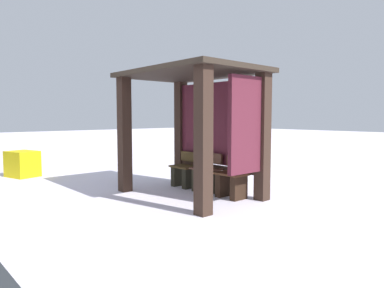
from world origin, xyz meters
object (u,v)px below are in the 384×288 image
(bench_left_inside, at_px, (184,173))
(grit_bin, at_px, (22,164))
(bench_center_inside, at_px, (206,177))
(bus_shelter, at_px, (201,111))
(bench_right_inside, at_px, (232,182))

(bench_left_inside, relative_size, grit_bin, 1.04)
(bench_center_inside, bearing_deg, grit_bin, -153.00)
(bus_shelter, height_order, bench_right_inside, bus_shelter)
(bench_center_inside, xyz_separation_m, grit_bin, (-4.22, -2.15, 0.02))
(bus_shelter, bearing_deg, bench_center_inside, 112.21)
(bench_center_inside, xyz_separation_m, bench_right_inside, (0.66, 0.00, -0.01))
(bench_left_inside, bearing_deg, bus_shelter, -17.61)
(bench_left_inside, distance_m, bench_center_inside, 0.66)
(bench_right_inside, bearing_deg, bench_left_inside, 179.99)
(bus_shelter, height_order, bench_center_inside, bus_shelter)
(bench_left_inside, height_order, bench_center_inside, bench_center_inside)
(bus_shelter, xyz_separation_m, bench_left_inside, (-0.76, 0.24, -1.28))
(bench_left_inside, bearing_deg, bench_right_inside, -0.01)
(bench_right_inside, relative_size, grit_bin, 1.06)
(bench_right_inside, bearing_deg, grit_bin, -156.22)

